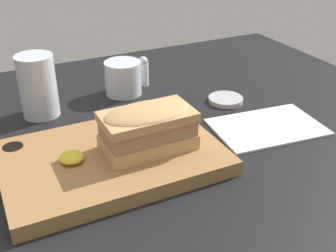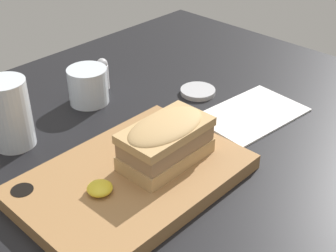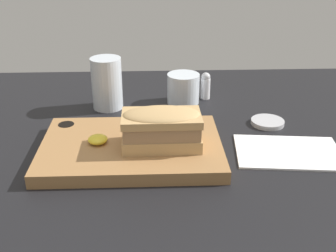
{
  "view_description": "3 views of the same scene",
  "coord_description": "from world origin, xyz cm",
  "px_view_note": "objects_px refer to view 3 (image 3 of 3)",
  "views": [
    {
      "loc": [
        -17.22,
        -61.37,
        41.96
      ],
      "look_at": [
        9.5,
        -6.96,
        9.01
      ],
      "focal_mm": 45.0,
      "sensor_mm": 36.0,
      "label": 1
    },
    {
      "loc": [
        -38.26,
        -48.5,
        50.93
      ],
      "look_at": [
        9.05,
        -3.4,
        9.44
      ],
      "focal_mm": 50.0,
      "sensor_mm": 36.0,
      "label": 2
    },
    {
      "loc": [
        4.88,
        -78.52,
        43.89
      ],
      "look_at": [
        7.86,
        -6.22,
        9.32
      ],
      "focal_mm": 45.0,
      "sensor_mm": 36.0,
      "label": 3
    }
  ],
  "objects_px": {
    "sandwich": "(161,126)",
    "water_glass": "(107,87)",
    "wine_glass": "(183,90)",
    "salt_shaker": "(205,85)",
    "napkin": "(288,152)",
    "serving_board": "(131,148)",
    "condiment_dish": "(268,122)"
  },
  "relations": [
    {
      "from": "sandwich",
      "to": "water_glass",
      "type": "distance_m",
      "value": 0.29
    },
    {
      "from": "water_glass",
      "to": "wine_glass",
      "type": "distance_m",
      "value": 0.2
    },
    {
      "from": "salt_shaker",
      "to": "sandwich",
      "type": "bearing_deg",
      "value": -111.78
    },
    {
      "from": "napkin",
      "to": "salt_shaker",
      "type": "bearing_deg",
      "value": 113.53
    },
    {
      "from": "serving_board",
      "to": "water_glass",
      "type": "bearing_deg",
      "value": 105.55
    },
    {
      "from": "serving_board",
      "to": "wine_glass",
      "type": "height_order",
      "value": "wine_glass"
    },
    {
      "from": "serving_board",
      "to": "sandwich",
      "type": "bearing_deg",
      "value": -16.22
    },
    {
      "from": "sandwich",
      "to": "wine_glass",
      "type": "bearing_deg",
      "value": 77.44
    },
    {
      "from": "wine_glass",
      "to": "napkin",
      "type": "relative_size",
      "value": 0.37
    },
    {
      "from": "serving_board",
      "to": "wine_glass",
      "type": "xyz_separation_m",
      "value": [
        0.12,
        0.27,
        0.02
      ]
    },
    {
      "from": "salt_shaker",
      "to": "condiment_dish",
      "type": "bearing_deg",
      "value": -53.2
    },
    {
      "from": "wine_glass",
      "to": "serving_board",
      "type": "bearing_deg",
      "value": -114.95
    },
    {
      "from": "wine_glass",
      "to": "sandwich",
      "type": "bearing_deg",
      "value": -102.56
    },
    {
      "from": "salt_shaker",
      "to": "wine_glass",
      "type": "bearing_deg",
      "value": -157.01
    },
    {
      "from": "napkin",
      "to": "salt_shaker",
      "type": "height_order",
      "value": "salt_shaker"
    },
    {
      "from": "napkin",
      "to": "condiment_dish",
      "type": "bearing_deg",
      "value": 93.15
    },
    {
      "from": "sandwich",
      "to": "condiment_dish",
      "type": "height_order",
      "value": "sandwich"
    },
    {
      "from": "napkin",
      "to": "condiment_dish",
      "type": "distance_m",
      "value": 0.14
    },
    {
      "from": "wine_glass",
      "to": "salt_shaker",
      "type": "height_order",
      "value": "wine_glass"
    },
    {
      "from": "serving_board",
      "to": "salt_shaker",
      "type": "xyz_separation_m",
      "value": [
        0.19,
        0.29,
        0.02
      ]
    },
    {
      "from": "water_glass",
      "to": "condiment_dish",
      "type": "bearing_deg",
      "value": -17.05
    },
    {
      "from": "condiment_dish",
      "to": "sandwich",
      "type": "bearing_deg",
      "value": -150.15
    },
    {
      "from": "serving_board",
      "to": "condiment_dish",
      "type": "xyz_separation_m",
      "value": [
        0.31,
        0.13,
        -0.01
      ]
    },
    {
      "from": "sandwich",
      "to": "wine_glass",
      "type": "xyz_separation_m",
      "value": [
        0.06,
        0.29,
        -0.03
      ]
    },
    {
      "from": "wine_glass",
      "to": "condiment_dish",
      "type": "distance_m",
      "value": 0.24
    },
    {
      "from": "sandwich",
      "to": "water_glass",
      "type": "xyz_separation_m",
      "value": [
        -0.13,
        0.26,
        -0.01
      ]
    },
    {
      "from": "napkin",
      "to": "condiment_dish",
      "type": "xyz_separation_m",
      "value": [
        -0.01,
        0.14,
        0.0
      ]
    },
    {
      "from": "serving_board",
      "to": "sandwich",
      "type": "distance_m",
      "value": 0.08
    },
    {
      "from": "water_glass",
      "to": "napkin",
      "type": "bearing_deg",
      "value": -33.35
    },
    {
      "from": "serving_board",
      "to": "napkin",
      "type": "relative_size",
      "value": 1.6
    },
    {
      "from": "water_glass",
      "to": "salt_shaker",
      "type": "height_order",
      "value": "water_glass"
    },
    {
      "from": "serving_board",
      "to": "condiment_dish",
      "type": "height_order",
      "value": "serving_board"
    }
  ]
}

